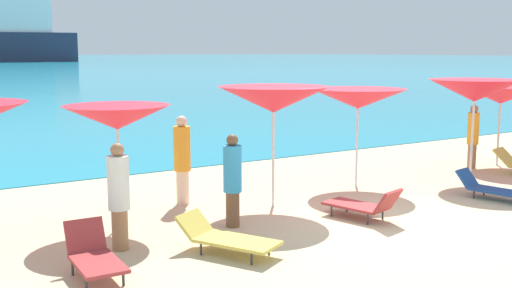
# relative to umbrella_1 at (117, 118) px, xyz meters

# --- Properties ---
(ground_plane) EXTENTS (50.00, 100.00, 0.30)m
(ground_plane) POSITION_rel_umbrella_1_xyz_m (4.21, 7.68, -2.09)
(ground_plane) COLOR beige
(umbrella_1) EXTENTS (2.00, 2.00, 2.16)m
(umbrella_1) POSITION_rel_umbrella_1_xyz_m (0.00, 0.00, 0.00)
(umbrella_1) COLOR silver
(umbrella_1) RESTS_ON ground_plane
(umbrella_2) EXTENTS (2.37, 2.37, 2.40)m
(umbrella_2) POSITION_rel_umbrella_1_xyz_m (3.09, -0.26, 0.20)
(umbrella_2) COLOR silver
(umbrella_2) RESTS_ON ground_plane
(umbrella_3) EXTENTS (2.18, 2.18, 2.24)m
(umbrella_3) POSITION_rel_umbrella_1_xyz_m (5.71, 0.23, 0.07)
(umbrella_3) COLOR silver
(umbrella_3) RESTS_ON ground_plane
(umbrella_4) EXTENTS (2.38, 2.38, 2.42)m
(umbrella_4) POSITION_rel_umbrella_1_xyz_m (8.45, -0.76, 0.21)
(umbrella_4) COLOR silver
(umbrella_4) RESTS_ON ground_plane
(umbrella_5) EXTENTS (2.21, 2.21, 2.14)m
(umbrella_5) POSITION_rel_umbrella_1_xyz_m (10.72, 0.18, -0.04)
(umbrella_5) COLOR silver
(umbrella_5) RESTS_ON ground_plane
(lounge_chair_1) EXTENTS (0.91, 1.51, 0.65)m
(lounge_chair_1) POSITION_rel_umbrella_1_xyz_m (3.96, -1.98, -1.66)
(lounge_chair_1) COLOR #A53333
(lounge_chair_1) RESTS_ON ground_plane
(lounge_chair_3) EXTENTS (1.30, 1.71, 0.55)m
(lounge_chair_3) POSITION_rel_umbrella_1_xyz_m (0.87, -2.28, -1.69)
(lounge_chair_3) COLOR #D8BF4C
(lounge_chair_3) RESTS_ON ground_plane
(lounge_chair_4) EXTENTS (0.61, 1.28, 0.71)m
(lounge_chair_4) POSITION_rel_umbrella_1_xyz_m (-1.16, -2.19, -1.63)
(lounge_chair_4) COLOR #A53333
(lounge_chair_4) RESTS_ON ground_plane
(lounge_chair_5) EXTENTS (0.81, 1.60, 0.56)m
(lounge_chair_5) POSITION_rel_umbrella_1_xyz_m (7.29, -2.23, -1.71)
(lounge_chair_5) COLOR #1E478C
(lounge_chair_5) RESTS_ON ground_plane
(beachgoer_1) EXTENTS (0.30, 0.30, 1.68)m
(beachgoer_1) POSITION_rel_umbrella_1_xyz_m (9.77, 0.26, -1.05)
(beachgoer_1) COLOR #A3704C
(beachgoer_1) RESTS_ON ground_plane
(beachgoer_2) EXTENTS (0.33, 0.33, 1.65)m
(beachgoer_2) POSITION_rel_umbrella_1_xyz_m (1.67, -1.09, -1.07)
(beachgoer_2) COLOR brown
(beachgoer_2) RESTS_ON ground_plane
(beachgoer_3) EXTENTS (0.34, 0.34, 1.69)m
(beachgoer_3) POSITION_rel_umbrella_1_xyz_m (-0.45, -1.25, -1.05)
(beachgoer_3) COLOR #A3704C
(beachgoer_3) RESTS_ON ground_plane
(beachgoer_4) EXTENTS (0.34, 0.34, 1.81)m
(beachgoer_4) POSITION_rel_umbrella_1_xyz_m (1.62, 0.85, -0.98)
(beachgoer_4) COLOR beige
(beachgoer_4) RESTS_ON ground_plane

